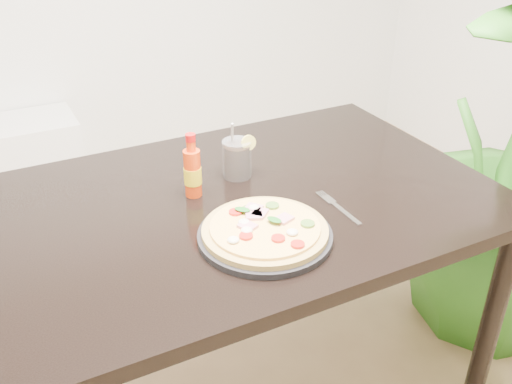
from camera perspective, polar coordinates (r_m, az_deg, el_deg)
name	(u,v)px	position (r m, az deg, el deg)	size (l,w,h in m)	color
dining_table	(236,224)	(1.58, -1.99, -3.25)	(1.40, 0.90, 0.75)	black
plate	(265,236)	(1.37, 0.90, -4.40)	(0.32, 0.32, 0.02)	black
pizza	(265,229)	(1.36, 0.87, -3.70)	(0.30, 0.30, 0.03)	tan
hot_sauce_bottle	(193,172)	(1.52, -6.37, 2.04)	(0.06, 0.06, 0.18)	#E43D0D
cola_cup	(237,159)	(1.62, -1.91, 3.28)	(0.09, 0.08, 0.17)	black
fork	(337,207)	(1.51, 8.10, -1.45)	(0.02, 0.19, 0.00)	silver
plant_pot	(487,288)	(2.41, 22.08, -8.89)	(0.28, 0.28, 0.22)	brown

